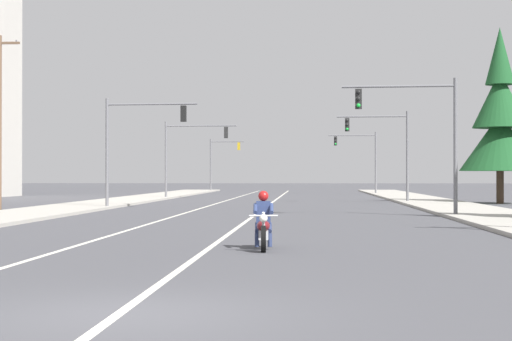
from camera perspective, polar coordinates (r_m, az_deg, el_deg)
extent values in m
plane|color=#47474C|center=(11.84, -8.70, -9.27)|extent=(400.00, 400.00, 0.00)
cube|color=beige|center=(56.52, 0.93, -2.20)|extent=(0.16, 100.00, 0.01)
cube|color=beige|center=(56.79, -2.67, -2.19)|extent=(0.16, 100.00, 0.01)
cube|color=#ADA89E|center=(52.11, 12.51, -2.28)|extent=(4.40, 110.00, 0.14)
cube|color=#ADA89E|center=(53.11, -10.80, -2.25)|extent=(4.40, 110.00, 0.14)
cylinder|color=black|center=(20.92, 0.49, -4.50)|extent=(0.15, 0.65, 0.64)
cylinder|color=black|center=(22.47, 0.49, -4.22)|extent=(0.15, 0.65, 0.64)
cylinder|color=silver|center=(21.00, 0.49, -3.63)|extent=(0.09, 0.33, 0.68)
sphere|color=white|center=(20.84, 0.49, -3.14)|extent=(0.20, 0.20, 0.20)
cylinder|color=silver|center=(21.04, 0.49, -2.98)|extent=(0.70, 0.08, 0.04)
ellipsoid|color=maroon|center=(21.56, 0.49, -3.64)|extent=(0.35, 0.58, 0.28)
cube|color=silver|center=(21.69, 0.49, -4.22)|extent=(0.26, 0.45, 0.24)
cube|color=black|center=(22.00, 0.49, -3.73)|extent=(0.31, 0.53, 0.12)
cube|color=maroon|center=(22.40, 0.49, -3.46)|extent=(0.22, 0.37, 0.08)
cylinder|color=silver|center=(22.10, 0.12, -4.34)|extent=(0.11, 0.55, 0.08)
cube|color=navy|center=(21.94, 0.49, -2.74)|extent=(0.37, 0.26, 0.56)
sphere|color=#B21919|center=(21.91, 0.49, -1.67)|extent=(0.26, 0.26, 0.26)
cylinder|color=navy|center=(21.82, 0.86, -3.75)|extent=(0.16, 0.45, 0.30)
cylinder|color=navy|center=(21.66, 0.91, -4.57)|extent=(0.12, 0.16, 0.35)
cylinder|color=navy|center=(21.68, 1.02, -2.51)|extent=(0.13, 0.53, 0.27)
cylinder|color=navy|center=(21.82, 0.12, -3.75)|extent=(0.16, 0.45, 0.30)
cylinder|color=navy|center=(21.66, 0.06, -4.57)|extent=(0.12, 0.16, 0.35)
cylinder|color=navy|center=(21.68, -0.04, -2.51)|extent=(0.13, 0.53, 0.27)
cylinder|color=slate|center=(39.73, 12.92, 1.48)|extent=(0.18, 0.18, 6.20)
cylinder|color=slate|center=(39.72, 9.28, 5.46)|extent=(5.04, 0.40, 0.11)
cube|color=black|center=(39.63, 6.72, 4.67)|extent=(0.31, 0.26, 0.90)
sphere|color=black|center=(39.51, 6.72, 5.12)|extent=(0.18, 0.18, 0.18)
sphere|color=black|center=(39.48, 6.72, 4.69)|extent=(0.18, 0.18, 0.18)
sphere|color=green|center=(39.45, 6.72, 4.25)|extent=(0.18, 0.18, 0.18)
cylinder|color=slate|center=(49.75, -9.72, 1.11)|extent=(0.18, 0.18, 6.20)
cylinder|color=slate|center=(49.22, -6.83, 4.33)|extent=(5.15, 0.42, 0.11)
cube|color=black|center=(48.78, -4.77, 3.73)|extent=(0.31, 0.26, 0.90)
sphere|color=black|center=(48.96, -4.73, 4.06)|extent=(0.18, 0.18, 0.18)
sphere|color=black|center=(48.93, -4.73, 3.71)|extent=(0.18, 0.18, 0.18)
sphere|color=green|center=(48.91, -4.73, 3.36)|extent=(0.18, 0.18, 0.18)
cylinder|color=slate|center=(59.54, 9.88, 0.87)|extent=(0.18, 0.18, 6.20)
cylinder|color=slate|center=(59.53, 7.59, 3.52)|extent=(4.75, 0.28, 0.11)
cube|color=black|center=(59.46, 5.99, 3.00)|extent=(0.31, 0.25, 0.90)
sphere|color=black|center=(59.32, 5.99, 3.29)|extent=(0.18, 0.18, 0.18)
sphere|color=black|center=(59.30, 5.99, 3.00)|extent=(0.18, 0.18, 0.18)
sphere|color=green|center=(59.29, 5.99, 2.71)|extent=(0.18, 0.18, 0.18)
cylinder|color=slate|center=(70.43, -5.91, 0.68)|extent=(0.18, 0.18, 6.20)
cylinder|color=slate|center=(70.05, -3.61, 2.94)|extent=(5.73, 0.24, 0.11)
cube|color=black|center=(69.76, -1.98, 2.50)|extent=(0.31, 0.25, 0.90)
sphere|color=black|center=(69.93, -1.96, 2.74)|extent=(0.18, 0.18, 0.18)
sphere|color=black|center=(69.92, -1.96, 2.49)|extent=(0.18, 0.18, 0.18)
sphere|color=green|center=(69.90, -1.96, 2.25)|extent=(0.18, 0.18, 0.18)
cylinder|color=slate|center=(87.14, 7.84, 0.49)|extent=(0.18, 0.18, 6.20)
cylinder|color=slate|center=(87.05, 6.31, 2.30)|extent=(4.68, 0.16, 0.11)
cube|color=black|center=(86.95, 5.23, 1.94)|extent=(0.30, 0.24, 0.90)
sphere|color=black|center=(86.80, 5.23, 2.14)|extent=(0.18, 0.18, 0.18)
sphere|color=black|center=(86.79, 5.23, 1.94)|extent=(0.18, 0.18, 0.18)
sphere|color=green|center=(86.78, 5.23, 1.74)|extent=(0.18, 0.18, 0.18)
cylinder|color=slate|center=(102.60, -2.98, 0.36)|extent=(0.18, 0.18, 6.20)
cylinder|color=slate|center=(102.37, -1.90, 1.90)|extent=(3.92, 0.30, 0.11)
cube|color=#B79319|center=(102.17, -1.13, 1.60)|extent=(0.31, 0.25, 0.90)
sphere|color=black|center=(102.33, -1.12, 1.76)|extent=(0.18, 0.18, 0.18)
sphere|color=black|center=(102.32, -1.12, 1.59)|extent=(0.18, 0.18, 0.18)
sphere|color=green|center=(102.31, -1.12, 1.43)|extent=(0.18, 0.18, 0.18)
cylinder|color=slate|center=(47.65, -15.41, 8.17)|extent=(0.08, 0.08, 0.12)
cylinder|color=#423023|center=(59.31, 15.68, -1.07)|extent=(0.48, 0.48, 2.16)
cone|color=#194C23|center=(59.34, 15.68, 1.80)|extent=(5.27, 5.27, 3.78)
cone|color=#194C23|center=(59.52, 15.67, 4.53)|extent=(3.59, 3.59, 3.78)
cone|color=#194C23|center=(59.83, 15.67, 7.24)|extent=(1.90, 1.90, 3.78)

